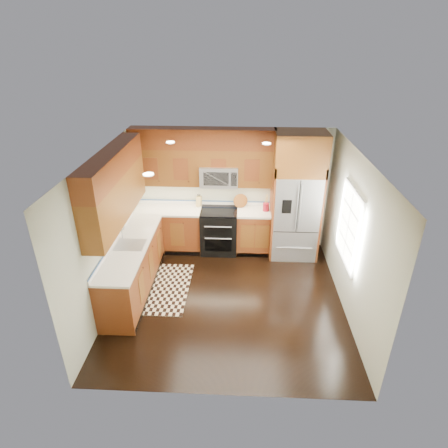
{
  "coord_description": "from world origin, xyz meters",
  "views": [
    {
      "loc": [
        0.2,
        -5.33,
        4.2
      ],
      "look_at": [
        -0.09,
        0.6,
        1.18
      ],
      "focal_mm": 30.0,
      "sensor_mm": 36.0,
      "label": 1
    }
  ],
  "objects_px": {
    "knife_block": "(199,201)",
    "utensil_crock": "(266,205)",
    "refrigerator": "(296,197)",
    "range": "(219,231)",
    "rug": "(164,288)"
  },
  "relations": [
    {
      "from": "range",
      "to": "refrigerator",
      "type": "xyz_separation_m",
      "value": [
        1.55,
        -0.04,
        0.83
      ]
    },
    {
      "from": "range",
      "to": "rug",
      "type": "distance_m",
      "value": 1.77
    },
    {
      "from": "range",
      "to": "knife_block",
      "type": "relative_size",
      "value": 3.58
    },
    {
      "from": "range",
      "to": "rug",
      "type": "height_order",
      "value": "range"
    },
    {
      "from": "refrigerator",
      "to": "rug",
      "type": "xyz_separation_m",
      "value": [
        -2.5,
        -1.38,
        -1.3
      ]
    },
    {
      "from": "knife_block",
      "to": "rug",
      "type": "bearing_deg",
      "value": -107.12
    },
    {
      "from": "rug",
      "to": "knife_block",
      "type": "xyz_separation_m",
      "value": [
        0.51,
        1.66,
        1.04
      ]
    },
    {
      "from": "range",
      "to": "utensil_crock",
      "type": "distance_m",
      "value": 1.14
    },
    {
      "from": "range",
      "to": "refrigerator",
      "type": "height_order",
      "value": "refrigerator"
    },
    {
      "from": "refrigerator",
      "to": "rug",
      "type": "height_order",
      "value": "refrigerator"
    },
    {
      "from": "refrigerator",
      "to": "knife_block",
      "type": "bearing_deg",
      "value": 172.04
    },
    {
      "from": "range",
      "to": "utensil_crock",
      "type": "bearing_deg",
      "value": 3.22
    },
    {
      "from": "rug",
      "to": "knife_block",
      "type": "relative_size",
      "value": 5.92
    },
    {
      "from": "knife_block",
      "to": "utensil_crock",
      "type": "xyz_separation_m",
      "value": [
        1.41,
        -0.19,
        0.02
      ]
    },
    {
      "from": "knife_block",
      "to": "refrigerator",
      "type": "bearing_deg",
      "value": -7.96
    }
  ]
}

